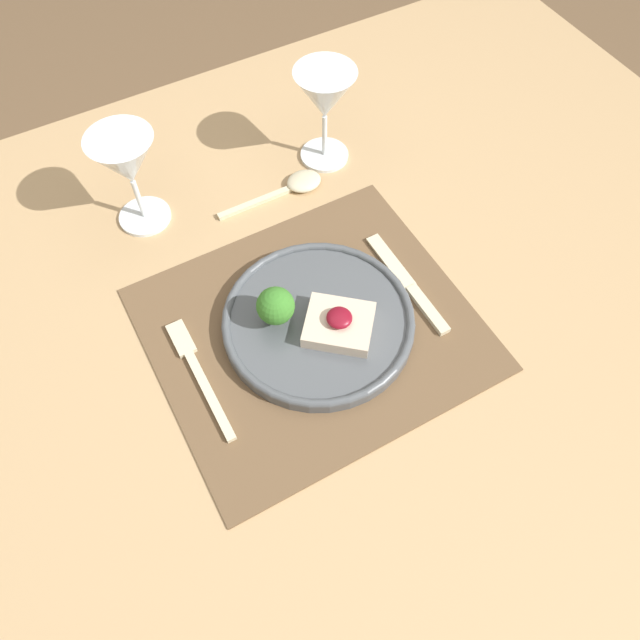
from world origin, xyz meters
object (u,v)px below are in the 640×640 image
at_px(spoon, 296,185).
at_px(dinner_plate, 319,322).
at_px(wine_glass_near, 325,98).
at_px(wine_glass_far, 127,164).
at_px(fork, 197,370).
at_px(knife, 412,289).

bearing_deg(spoon, dinner_plate, -113.97).
xyz_separation_m(wine_glass_near, wine_glass_far, (-0.30, 0.02, -0.00)).
bearing_deg(wine_glass_near, wine_glass_far, 176.99).
distance_m(dinner_plate, fork, 0.17).
distance_m(spoon, wine_glass_near, 0.14).
relative_size(dinner_plate, wine_glass_far, 1.67).
xyz_separation_m(fork, spoon, (0.26, 0.23, 0.00)).
distance_m(spoon, wine_glass_far, 0.26).
bearing_deg(spoon, knife, -81.92).
height_order(knife, spoon, spoon).
height_order(dinner_plate, fork, dinner_plate).
distance_m(dinner_plate, knife, 0.15).
bearing_deg(knife, wine_glass_far, 132.93).
distance_m(fork, knife, 0.32).
xyz_separation_m(knife, wine_glass_near, (0.02, 0.30, 0.11)).
height_order(fork, spoon, spoon).
bearing_deg(knife, wine_glass_near, 86.32).
bearing_deg(wine_glass_far, knife, -48.10).
xyz_separation_m(fork, wine_glass_far, (0.03, 0.28, 0.10)).
relative_size(dinner_plate, spoon, 1.48).
xyz_separation_m(knife, spoon, (-0.05, 0.26, 0.00)).
bearing_deg(dinner_plate, wine_glass_far, 114.03).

